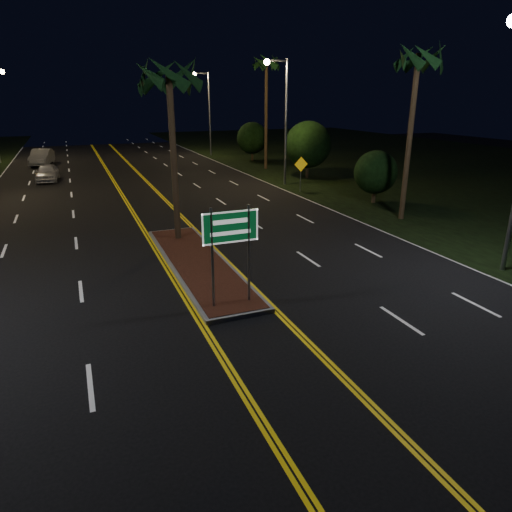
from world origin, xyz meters
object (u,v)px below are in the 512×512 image
palm_median (169,76)px  shrub_near (376,172)px  palm_right_far (266,64)px  median_island (198,263)px  palm_right_near (418,59)px  shrub_mid (308,145)px  streetlight_right_far (206,104)px  car_far (41,156)px  warning_sign (301,169)px  streetlight_right_mid (282,108)px  highway_sign (230,236)px  shrub_far (252,138)px  car_near (47,171)px

palm_median → shrub_near: size_ratio=2.52×
palm_right_far → shrub_near: size_ratio=3.12×
median_island → shrub_near: bearing=27.4°
median_island → palm_right_near: (12.50, 3.00, 8.13)m
median_island → shrub_mid: shrub_mid is taller
streetlight_right_far → palm_right_near: palm_right_near is taller
car_far → warning_sign: (17.66, -21.54, 0.69)m
median_island → streetlight_right_mid: size_ratio=1.14×
shrub_near → streetlight_right_far: bearing=95.9°
highway_sign → car_far: 38.39m
shrub_near → shrub_mid: 10.04m
shrub_far → warning_sign: (-3.00, -17.00, -0.74)m
shrub_near → streetlight_right_mid: bearing=109.8°
car_near → streetlight_right_mid: bearing=-22.5°
streetlight_right_mid → car_far: streetlight_right_mid is taller
median_island → palm_right_far: size_ratio=1.00×
streetlight_right_far → palm_median: bearing=-108.6°
shrub_far → palm_right_near: bearing=-92.9°
palm_median → highway_sign: bearing=-90.0°
shrub_mid → palm_right_near: bearing=-96.1°
shrub_mid → car_near: shrub_mid is taller
streetlight_right_far → warning_sign: (0.19, -23.00, -4.06)m
median_island → warning_sign: (10.80, 12.00, 1.51)m
streetlight_right_mid → palm_right_near: 12.41m
palm_right_far → shrub_mid: (1.20, -6.00, -6.42)m
palm_right_near → palm_right_far: 20.02m
highway_sign → palm_median: palm_median is taller
shrub_far → warning_sign: bearing=-100.0°
shrub_far → shrub_near: bearing=-90.8°
streetlight_right_far → warning_sign: size_ratio=3.66×
palm_right_near → streetlight_right_mid: bearing=98.9°
median_island → shrub_near: size_ratio=3.11×
median_island → streetlight_right_far: streetlight_right_far is taller
shrub_far → streetlight_right_far: bearing=118.0°
median_island → shrub_far: size_ratio=2.59×
palm_right_near → shrub_mid: size_ratio=2.01×
warning_sign → palm_right_far: bearing=78.3°
palm_right_far → shrub_near: bearing=-87.5°
streetlight_right_mid → palm_right_far: 9.00m
highway_sign → median_island: bearing=90.0°
streetlight_right_mid → palm_median: (-10.61, -11.50, 1.62)m
palm_right_near → shrub_mid: (1.50, 14.00, -5.49)m
car_near → shrub_near: bearing=-35.7°
highway_sign → streetlight_right_mid: (10.61, 19.20, 3.25)m
highway_sign → palm_median: (0.00, 7.70, 4.87)m
highway_sign → palm_right_near: bearing=30.0°
streetlight_right_mid → shrub_near: (2.89, -8.00, -3.71)m
palm_right_far → streetlight_right_mid: bearing=-105.3°
streetlight_right_far → palm_median: 33.28m
highway_sign → streetlight_right_mid: streetlight_right_mid is taller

